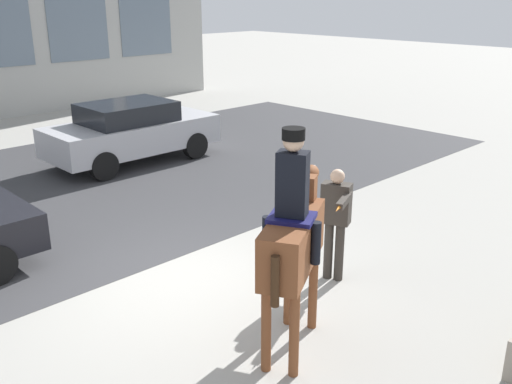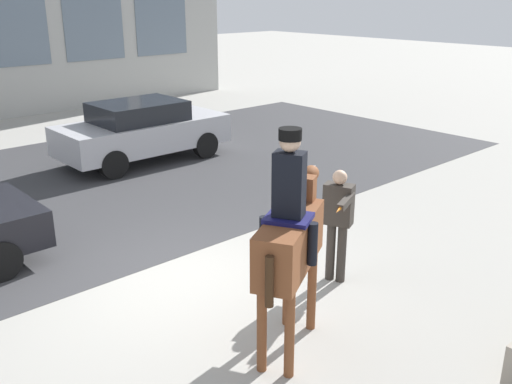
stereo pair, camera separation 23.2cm
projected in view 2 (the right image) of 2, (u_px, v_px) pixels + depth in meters
ground_plane at (175, 277)px, 8.29m from camera, size 80.00×80.00×0.00m
road_surface at (42, 195)px, 11.62m from camera, size 22.07×8.50×0.01m
mounted_horse_lead at (291, 237)px, 6.22m from camera, size 1.65×1.11×2.63m
pedestrian_bystander at (338, 217)px, 7.88m from camera, size 0.77×0.69×1.65m
street_car_far_lane at (142, 130)px, 13.79m from camera, size 4.10×1.81×1.47m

